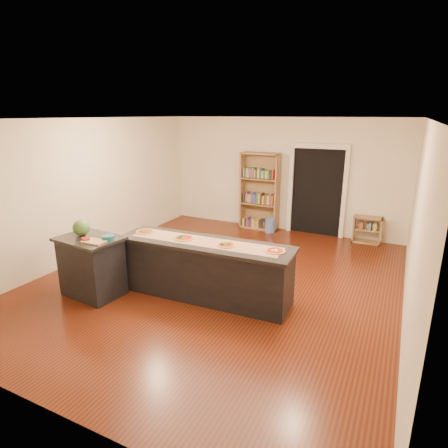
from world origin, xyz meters
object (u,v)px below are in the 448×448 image
at_px(watermelon, 81,228).
at_px(waste_bin, 270,225).
at_px(side_counter, 92,266).
at_px(low_shelf, 367,230).
at_px(kitchen_island, 205,269).
at_px(bookshelf, 260,192).

bearing_deg(watermelon, waste_bin, 69.54).
bearing_deg(side_counter, waste_bin, 77.55).
height_order(side_counter, waste_bin, side_counter).
relative_size(side_counter, waste_bin, 2.74).
xyz_separation_m(side_counter, watermelon, (-0.18, 0.03, 0.62)).
bearing_deg(waste_bin, low_shelf, 5.39).
distance_m(kitchen_island, bookshelf, 4.00).
xyz_separation_m(low_shelf, waste_bin, (-2.27, -0.21, -0.13)).
bearing_deg(watermelon, bookshelf, 74.44).
relative_size(waste_bin, watermelon, 1.37).
distance_m(kitchen_island, watermelon, 2.10).
bearing_deg(watermelon, side_counter, -8.75).
relative_size(kitchen_island, watermelon, 10.76).
distance_m(side_counter, bookshelf, 4.81).
height_order(side_counter, bookshelf, bookshelf).
bearing_deg(kitchen_island, watermelon, -161.54).
bearing_deg(kitchen_island, waste_bin, 90.82).
relative_size(side_counter, bookshelf, 0.51).
xyz_separation_m(kitchen_island, watermelon, (-1.87, -0.71, 0.64)).
bearing_deg(waste_bin, side_counter, -108.34).
height_order(side_counter, watermelon, watermelon).
height_order(kitchen_island, watermelon, watermelon).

